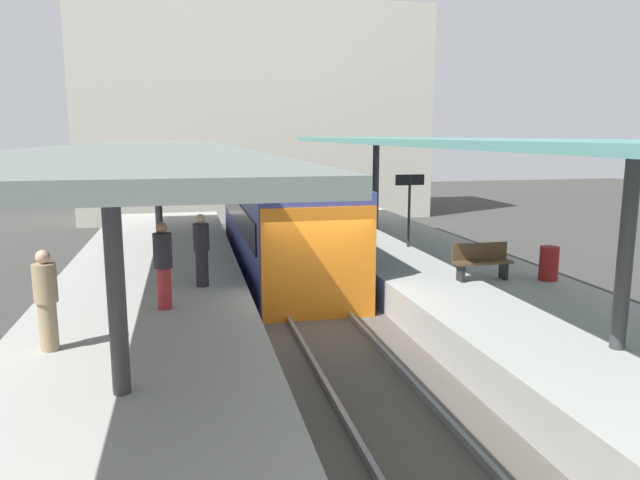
# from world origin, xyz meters

# --- Properties ---
(ground_plane) EXTENTS (80.00, 80.00, 0.00)m
(ground_plane) POSITION_xyz_m (0.00, 0.00, 0.00)
(ground_plane) COLOR #383835
(platform_left) EXTENTS (4.40, 28.00, 1.00)m
(platform_left) POSITION_xyz_m (-3.80, 0.00, 0.50)
(platform_left) COLOR #9E9E99
(platform_left) RESTS_ON ground_plane
(platform_right) EXTENTS (4.40, 28.00, 1.00)m
(platform_right) POSITION_xyz_m (3.80, 0.00, 0.50)
(platform_right) COLOR #9E9E99
(platform_right) RESTS_ON ground_plane
(track_ballast) EXTENTS (3.20, 28.00, 0.20)m
(track_ballast) POSITION_xyz_m (0.00, 0.00, 0.10)
(track_ballast) COLOR #4C4742
(track_ballast) RESTS_ON ground_plane
(rail_near_side) EXTENTS (0.08, 28.00, 0.14)m
(rail_near_side) POSITION_xyz_m (-0.72, 0.00, 0.27)
(rail_near_side) COLOR slate
(rail_near_side) RESTS_ON track_ballast
(rail_far_side) EXTENTS (0.08, 28.00, 0.14)m
(rail_far_side) POSITION_xyz_m (0.72, 0.00, 0.27)
(rail_far_side) COLOR slate
(rail_far_side) RESTS_ON track_ballast
(commuter_train) EXTENTS (2.78, 11.56, 3.10)m
(commuter_train) POSITION_xyz_m (0.00, 5.78, 1.73)
(commuter_train) COLOR #38428C
(commuter_train) RESTS_ON track_ballast
(canopy_left) EXTENTS (4.18, 21.00, 3.13)m
(canopy_left) POSITION_xyz_m (-3.80, 1.40, 4.01)
(canopy_left) COLOR #333335
(canopy_left) RESTS_ON platform_left
(canopy_right) EXTENTS (4.18, 21.00, 3.29)m
(canopy_right) POSITION_xyz_m (3.80, 1.40, 4.17)
(canopy_right) COLOR #333335
(canopy_right) RESTS_ON platform_right
(platform_bench) EXTENTS (1.40, 0.41, 0.86)m
(platform_bench) POSITION_xyz_m (3.87, -0.19, 1.46)
(platform_bench) COLOR black
(platform_bench) RESTS_ON platform_right
(platform_sign) EXTENTS (0.90, 0.08, 2.21)m
(platform_sign) POSITION_xyz_m (3.70, 4.10, 2.62)
(platform_sign) COLOR #262628
(platform_sign) RESTS_ON platform_right
(litter_bin) EXTENTS (0.44, 0.44, 0.80)m
(litter_bin) POSITION_xyz_m (5.40, -0.59, 1.40)
(litter_bin) COLOR maroon
(litter_bin) RESTS_ON platform_right
(passenger_near_bench) EXTENTS (0.36, 0.36, 1.63)m
(passenger_near_bench) POSITION_xyz_m (-5.08, -2.98, 1.84)
(passenger_near_bench) COLOR #998460
(passenger_near_bench) RESTS_ON platform_left
(passenger_mid_platform) EXTENTS (0.36, 0.36, 1.73)m
(passenger_mid_platform) POSITION_xyz_m (-3.36, -1.02, 1.90)
(passenger_mid_platform) COLOR maroon
(passenger_mid_platform) RESTS_ON platform_left
(passenger_far_end) EXTENTS (0.36, 0.36, 1.65)m
(passenger_far_end) POSITION_xyz_m (-2.59, 0.62, 1.85)
(passenger_far_end) COLOR #232328
(passenger_far_end) RESTS_ON platform_left
(station_building_backdrop) EXTENTS (18.00, 6.00, 11.00)m
(station_building_backdrop) POSITION_xyz_m (0.95, 20.00, 5.50)
(station_building_backdrop) COLOR beige
(station_building_backdrop) RESTS_ON ground_plane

